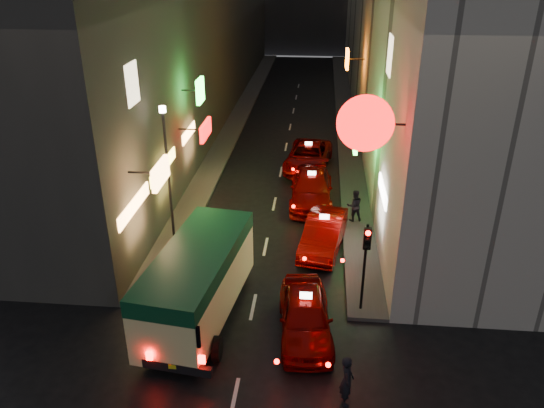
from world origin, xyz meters
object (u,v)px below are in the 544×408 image
(taxi_near, at_px, (305,313))
(lamp_post, at_px, (168,167))
(minibus, at_px, (198,276))
(pedestrian_crossing, at_px, (347,377))
(traffic_light, at_px, (366,251))

(taxi_near, bearing_deg, lamp_post, 136.70)
(minibus, bearing_deg, taxi_near, -8.37)
(lamp_post, bearing_deg, minibus, -65.83)
(minibus, height_order, pedestrian_crossing, minibus)
(pedestrian_crossing, xyz_separation_m, traffic_light, (0.70, 4.32, 1.74))
(minibus, distance_m, taxi_near, 3.97)
(traffic_light, bearing_deg, taxi_near, -147.10)
(traffic_light, bearing_deg, pedestrian_crossing, -99.21)
(taxi_near, height_order, lamp_post, lamp_post)
(pedestrian_crossing, bearing_deg, traffic_light, -14.00)
(lamp_post, bearing_deg, pedestrian_crossing, -49.71)
(taxi_near, distance_m, pedestrian_crossing, 3.29)
(minibus, distance_m, pedestrian_crossing, 6.32)
(pedestrian_crossing, relative_size, traffic_light, 0.54)
(minibus, xyz_separation_m, lamp_post, (-2.36, 5.27, 1.93))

